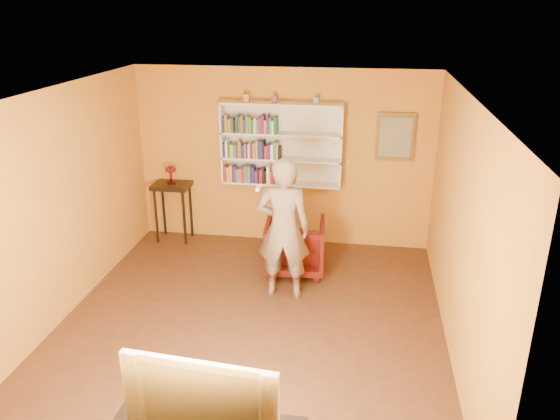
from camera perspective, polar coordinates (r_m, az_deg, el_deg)
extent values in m
cube|color=#412515|center=(6.64, -3.08, -12.27)|extent=(5.30, 5.80, 0.12)
cube|color=#BC7822|center=(8.34, 0.32, 5.48)|extent=(5.30, 0.04, 2.70)
cube|color=#BC7822|center=(3.86, -11.50, -14.85)|extent=(5.30, 0.04, 2.70)
cube|color=#BC7822|center=(6.82, -22.32, 0.27)|extent=(0.04, 5.80, 2.70)
cube|color=#BC7822|center=(5.96, 18.55, -2.15)|extent=(0.04, 5.80, 2.70)
cube|color=white|center=(5.62, -3.64, 12.25)|extent=(5.30, 5.80, 0.06)
cube|color=white|center=(8.24, 0.28, 7.08)|extent=(1.80, 0.03, 1.20)
cube|color=white|center=(8.29, -5.96, 7.06)|extent=(0.03, 0.28, 1.20)
cube|color=white|center=(8.03, 6.44, 6.58)|extent=(0.03, 0.28, 1.20)
cube|color=white|center=(8.28, 0.14, 2.84)|extent=(1.80, 0.28, 0.03)
cube|color=white|center=(8.17, 0.14, 5.37)|extent=(1.80, 0.28, 0.03)
cube|color=white|center=(8.07, 0.14, 7.97)|extent=(1.80, 0.28, 0.03)
cube|color=white|center=(7.99, 0.15, 11.04)|extent=(1.80, 0.28, 0.03)
cube|color=maroon|center=(8.35, -5.62, 3.88)|extent=(0.04, 0.16, 0.24)
cube|color=gold|center=(8.34, -5.33, 3.80)|extent=(0.04, 0.15, 0.22)
cube|color=gold|center=(8.34, -5.04, 3.91)|extent=(0.03, 0.17, 0.26)
cube|color=navy|center=(8.33, -4.83, 3.84)|extent=(0.02, 0.17, 0.24)
cube|color=#462268|center=(8.31, -4.65, 3.81)|extent=(0.03, 0.14, 0.24)
cube|color=teal|center=(8.32, -4.38, 3.72)|extent=(0.03, 0.17, 0.21)
cube|color=#AA5F22|center=(8.32, -4.09, 3.74)|extent=(0.04, 0.19, 0.21)
cube|color=maroon|center=(8.29, -3.83, 3.80)|extent=(0.04, 0.16, 0.24)
cube|color=teal|center=(8.27, -3.53, 3.82)|extent=(0.04, 0.14, 0.26)
cube|color=#AA5F22|center=(8.29, -3.18, 3.83)|extent=(0.03, 0.19, 0.25)
cube|color=navy|center=(8.26, -2.96, 3.81)|extent=(0.03, 0.15, 0.26)
cube|color=navy|center=(8.26, -2.71, 3.75)|extent=(0.03, 0.17, 0.24)
cube|color=#462268|center=(8.27, -2.40, 3.62)|extent=(0.04, 0.19, 0.19)
cube|color=black|center=(8.24, -2.18, 3.61)|extent=(0.03, 0.15, 0.21)
cube|color=maroon|center=(8.25, -1.92, 3.65)|extent=(0.04, 0.18, 0.21)
cube|color=black|center=(8.23, -1.68, 3.66)|extent=(0.03, 0.15, 0.23)
cube|color=black|center=(8.22, -1.45, 3.54)|extent=(0.03, 0.14, 0.20)
cube|color=white|center=(8.22, -1.17, 3.79)|extent=(0.04, 0.18, 0.27)
cube|color=#AA5F22|center=(8.23, -0.91, 3.54)|extent=(0.02, 0.19, 0.19)
cube|color=maroon|center=(8.22, -0.69, 3.75)|extent=(0.04, 0.18, 0.26)
cube|color=#166328|center=(8.21, -0.42, 3.49)|extent=(0.03, 0.17, 0.19)
cube|color=teal|center=(8.20, -0.21, 3.48)|extent=(0.03, 0.16, 0.19)
cube|color=black|center=(8.20, 0.10, 3.52)|extent=(0.04, 0.18, 0.21)
cube|color=gold|center=(8.19, 0.34, 3.54)|extent=(0.02, 0.16, 0.22)
cube|color=navy|center=(8.27, -5.72, 6.34)|extent=(0.03, 0.19, 0.22)
cube|color=white|center=(8.24, -5.52, 6.45)|extent=(0.03, 0.16, 0.26)
cube|color=#166328|center=(8.24, -5.25, 6.30)|extent=(0.04, 0.17, 0.22)
cube|color=gold|center=(8.22, -4.98, 6.23)|extent=(0.04, 0.14, 0.20)
cube|color=teal|center=(8.22, -4.66, 6.22)|extent=(0.03, 0.16, 0.20)
cube|color=#462268|center=(8.22, -4.42, 6.26)|extent=(0.03, 0.18, 0.21)
cube|color=#996D1B|center=(8.20, -4.16, 6.41)|extent=(0.04, 0.17, 0.26)
cube|color=navy|center=(8.20, -3.85, 6.20)|extent=(0.04, 0.17, 0.20)
cube|color=#996D1B|center=(8.20, -3.56, 6.27)|extent=(0.03, 0.19, 0.22)
cube|color=navy|center=(8.17, -3.38, 6.16)|extent=(0.02, 0.15, 0.20)
cube|color=white|center=(8.18, -3.17, 6.27)|extent=(0.03, 0.18, 0.22)
cube|color=#462268|center=(8.16, -2.96, 6.24)|extent=(0.03, 0.15, 0.22)
cube|color=#996D1B|center=(8.15, -2.66, 6.27)|extent=(0.04, 0.15, 0.24)
cube|color=gold|center=(8.15, -2.37, 6.39)|extent=(0.03, 0.17, 0.27)
cube|color=navy|center=(8.15, -2.09, 6.38)|extent=(0.04, 0.19, 0.26)
cube|color=navy|center=(8.13, -1.88, 6.34)|extent=(0.03, 0.16, 0.26)
cube|color=black|center=(8.13, -1.66, 6.36)|extent=(0.02, 0.18, 0.26)
cube|color=maroon|center=(8.13, -1.42, 6.11)|extent=(0.04, 0.17, 0.20)
cube|color=#462268|center=(8.11, -1.11, 6.16)|extent=(0.04, 0.15, 0.22)
cube|color=white|center=(8.12, -0.76, 6.19)|extent=(0.04, 0.18, 0.22)
cube|color=teal|center=(8.11, -0.46, 6.30)|extent=(0.03, 0.19, 0.26)
cube|color=gold|center=(8.10, -0.23, 6.27)|extent=(0.02, 0.17, 0.26)
cube|color=black|center=(8.09, -0.01, 6.01)|extent=(0.03, 0.14, 0.19)
cube|color=navy|center=(8.17, -5.84, 8.91)|extent=(0.03, 0.16, 0.22)
cube|color=#AA5F22|center=(8.15, -5.57, 9.04)|extent=(0.04, 0.16, 0.26)
cube|color=#996D1B|center=(8.15, -5.23, 8.82)|extent=(0.04, 0.17, 0.20)
cube|color=#166328|center=(8.14, -4.95, 8.87)|extent=(0.04, 0.16, 0.22)
cube|color=black|center=(8.14, -4.69, 8.83)|extent=(0.03, 0.18, 0.20)
cube|color=#462268|center=(8.11, -4.48, 8.98)|extent=(0.03, 0.14, 0.25)
cube|color=#166328|center=(8.12, -4.17, 8.95)|extent=(0.04, 0.18, 0.24)
cube|color=#AA5F22|center=(8.11, -3.91, 8.98)|extent=(0.03, 0.18, 0.25)
cube|color=#462268|center=(8.09, -3.69, 8.78)|extent=(0.03, 0.15, 0.20)
cube|color=teal|center=(8.08, -3.38, 8.95)|extent=(0.04, 0.15, 0.25)
cube|color=#996D1B|center=(8.08, -3.07, 8.91)|extent=(0.03, 0.17, 0.24)
cube|color=#166328|center=(8.08, -2.81, 8.80)|extent=(0.04, 0.18, 0.20)
cube|color=white|center=(8.06, -2.58, 8.85)|extent=(0.03, 0.15, 0.23)
cube|color=teal|center=(8.05, -2.33, 8.78)|extent=(0.03, 0.15, 0.21)
cube|color=maroon|center=(8.05, -2.03, 8.88)|extent=(0.04, 0.17, 0.23)
cube|color=#462268|center=(8.04, -1.73, 8.97)|extent=(0.03, 0.17, 0.27)
cube|color=#996D1B|center=(8.04, -1.45, 8.74)|extent=(0.04, 0.18, 0.20)
cube|color=#462268|center=(8.03, -1.20, 8.97)|extent=(0.03, 0.17, 0.27)
cube|color=teal|center=(8.01, -0.97, 8.82)|extent=(0.03, 0.14, 0.23)
cube|color=white|center=(8.03, -0.69, 8.71)|extent=(0.03, 0.18, 0.20)
cube|color=#166328|center=(8.01, -0.42, 8.88)|extent=(0.04, 0.17, 0.25)
cube|color=#AE7531|center=(8.07, -3.52, 11.63)|extent=(0.08, 0.08, 0.12)
cube|color=maroon|center=(7.99, -0.57, 11.52)|extent=(0.07, 0.07, 0.10)
cube|color=slate|center=(7.91, 3.79, 11.37)|extent=(0.07, 0.07, 0.10)
cube|color=brown|center=(8.11, 11.97, 7.50)|extent=(0.55, 0.04, 0.70)
cube|color=gray|center=(8.08, 11.98, 7.46)|extent=(0.45, 0.02, 0.58)
cylinder|color=black|center=(8.73, -12.80, -0.67)|extent=(0.04, 0.04, 0.87)
cylinder|color=black|center=(8.57, -9.96, -0.86)|extent=(0.04, 0.04, 0.87)
cylinder|color=black|center=(9.01, -12.05, 0.10)|extent=(0.04, 0.04, 0.87)
cylinder|color=black|center=(8.86, -9.29, -0.07)|extent=(0.04, 0.04, 0.87)
cube|color=black|center=(8.63, -11.24, 2.52)|extent=(0.57, 0.44, 0.06)
cylinder|color=maroon|center=(8.62, -11.26, 2.78)|extent=(0.12, 0.12, 0.02)
cylinder|color=maroon|center=(8.60, -11.30, 3.34)|extent=(0.03, 0.03, 0.15)
ellipsoid|color=maroon|center=(8.56, -11.37, 4.17)|extent=(0.16, 0.16, 0.11)
cylinder|color=#FADFAB|center=(8.53, -10.84, 4.11)|extent=(0.01, 0.01, 0.12)
cylinder|color=#FADFAB|center=(8.59, -10.87, 4.23)|extent=(0.01, 0.01, 0.12)
cylinder|color=#FADFAB|center=(8.63, -11.18, 4.29)|extent=(0.01, 0.01, 0.12)
cylinder|color=#FADFAB|center=(8.63, -11.60, 4.25)|extent=(0.01, 0.01, 0.12)
cylinder|color=#FADFAB|center=(8.59, -11.88, 4.14)|extent=(0.01, 0.01, 0.12)
cylinder|color=#FADFAB|center=(8.53, -11.86, 4.03)|extent=(0.01, 0.01, 0.12)
cylinder|color=#FADFAB|center=(8.49, -11.55, 3.97)|extent=(0.01, 0.01, 0.12)
cylinder|color=#FADFAB|center=(8.49, -11.12, 4.00)|extent=(0.01, 0.01, 0.12)
imported|color=#400504|center=(7.64, 1.56, -3.78)|extent=(0.88, 0.90, 0.76)
imported|color=#776857|center=(6.81, 0.36, -1.99)|extent=(0.69, 0.47, 1.84)
cube|color=white|center=(6.43, -2.29, 2.32)|extent=(0.04, 0.15, 0.04)
imported|color=black|center=(4.30, -7.78, -18.19)|extent=(1.19, 0.25, 0.68)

